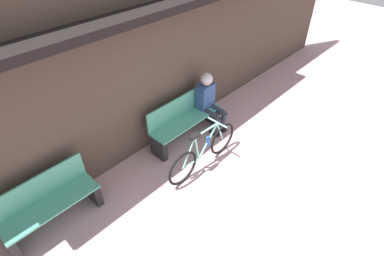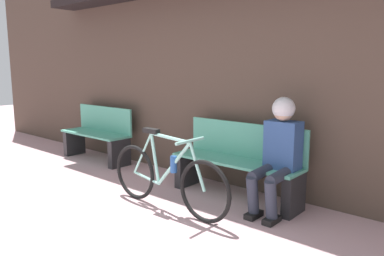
% 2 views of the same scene
% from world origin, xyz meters
% --- Properties ---
extents(ground_plane, '(24.00, 24.00, 0.00)m').
position_xyz_m(ground_plane, '(0.00, 0.00, 0.00)').
color(ground_plane, '#C69EA3').
extents(storefront_wall, '(12.00, 0.56, 3.20)m').
position_xyz_m(storefront_wall, '(0.00, 3.02, 1.66)').
color(storefront_wall, '#4C3D33').
rests_on(storefront_wall, ground_plane).
extents(park_bench_near, '(1.54, 0.42, 0.85)m').
position_xyz_m(park_bench_near, '(0.38, 2.65, 0.39)').
color(park_bench_near, '#51A88E').
rests_on(park_bench_near, ground_plane).
extents(bicycle, '(1.63, 0.40, 0.84)m').
position_xyz_m(bicycle, '(0.04, 1.86, 0.35)').
color(bicycle, black).
rests_on(bicycle, ground_plane).
extents(person_seated, '(0.34, 0.59, 1.19)m').
position_xyz_m(person_seated, '(0.94, 2.55, 0.68)').
color(person_seated, '#2D3342').
rests_on(person_seated, ground_plane).
extents(park_bench_far, '(1.31, 0.42, 0.85)m').
position_xyz_m(park_bench_far, '(-2.29, 2.65, 0.38)').
color(park_bench_far, '#51A88E').
rests_on(park_bench_far, ground_plane).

